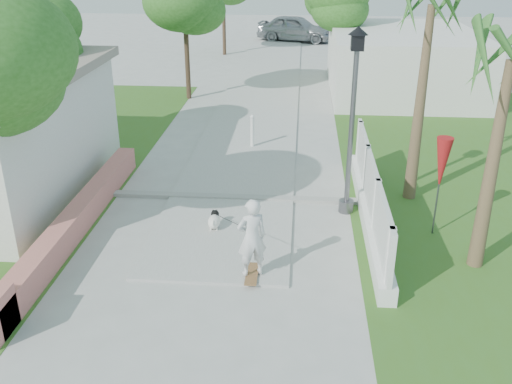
# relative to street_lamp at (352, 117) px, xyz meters

# --- Properties ---
(ground) EXTENTS (90.00, 90.00, 0.00)m
(ground) POSITION_rel_street_lamp_xyz_m (-2.90, -5.50, -2.43)
(ground) COLOR #B7B7B2
(ground) RESTS_ON ground
(path_strip) EXTENTS (3.20, 36.00, 0.06)m
(path_strip) POSITION_rel_street_lamp_xyz_m (-2.90, 14.50, -2.40)
(path_strip) COLOR #B7B7B2
(path_strip) RESTS_ON ground
(curb) EXTENTS (6.50, 0.25, 0.10)m
(curb) POSITION_rel_street_lamp_xyz_m (-2.90, 0.50, -2.38)
(curb) COLOR #999993
(curb) RESTS_ON ground
(grass_left) EXTENTS (8.00, 20.00, 0.01)m
(grass_left) POSITION_rel_street_lamp_xyz_m (-9.90, 2.50, -2.42)
(grass_left) COLOR #3C6720
(grass_left) RESTS_ON ground
(grass_right) EXTENTS (8.00, 20.00, 0.01)m
(grass_right) POSITION_rel_street_lamp_xyz_m (4.10, 2.50, -2.42)
(grass_right) COLOR #3C6720
(grass_right) RESTS_ON ground
(pink_wall) EXTENTS (0.45, 8.20, 0.80)m
(pink_wall) POSITION_rel_street_lamp_xyz_m (-6.20, -1.95, -2.11)
(pink_wall) COLOR #CA7467
(pink_wall) RESTS_ON ground
(lattice_fence) EXTENTS (0.35, 7.00, 1.50)m
(lattice_fence) POSITION_rel_street_lamp_xyz_m (0.50, -0.50, -1.88)
(lattice_fence) COLOR white
(lattice_fence) RESTS_ON ground
(building_right) EXTENTS (6.00, 8.00, 2.60)m
(building_right) POSITION_rel_street_lamp_xyz_m (3.10, 12.50, -1.13)
(building_right) COLOR silver
(building_right) RESTS_ON ground
(street_lamp) EXTENTS (0.44, 0.44, 4.44)m
(street_lamp) POSITION_rel_street_lamp_xyz_m (0.00, 0.00, 0.00)
(street_lamp) COLOR #59595E
(street_lamp) RESTS_ON ground
(bollard) EXTENTS (0.14, 0.14, 1.09)m
(bollard) POSITION_rel_street_lamp_xyz_m (-2.70, 4.50, -1.84)
(bollard) COLOR white
(bollard) RESTS_ON ground
(patio_umbrella) EXTENTS (0.36, 0.36, 2.30)m
(patio_umbrella) POSITION_rel_street_lamp_xyz_m (1.90, -1.00, -0.74)
(patio_umbrella) COLOR #59595E
(patio_umbrella) RESTS_ON ground
(tree_left_mid) EXTENTS (3.20, 3.20, 4.85)m
(tree_left_mid) POSITION_rel_street_lamp_xyz_m (-8.38, 2.98, 1.07)
(tree_left_mid) COLOR #4C3826
(tree_left_mid) RESTS_ON ground
(tree_path_left) EXTENTS (3.40, 3.40, 5.23)m
(tree_path_left) POSITION_rel_street_lamp_xyz_m (-5.88, 10.48, 1.39)
(tree_path_left) COLOR #4C3826
(tree_path_left) RESTS_ON ground
(tree_path_right) EXTENTS (3.00, 3.00, 4.79)m
(tree_path_right) POSITION_rel_street_lamp_xyz_m (0.32, 14.48, 1.07)
(tree_path_right) COLOR #4C3826
(tree_path_right) RESTS_ON ground
(palm_far) EXTENTS (1.80, 1.80, 5.30)m
(palm_far) POSITION_rel_street_lamp_xyz_m (1.70, 1.00, 2.06)
(palm_far) COLOR brown
(palm_far) RESTS_ON ground
(palm_near) EXTENTS (1.80, 1.80, 4.70)m
(palm_near) POSITION_rel_street_lamp_xyz_m (2.50, -2.30, 1.53)
(palm_near) COLOR brown
(palm_near) RESTS_ON ground
(skateboarder) EXTENTS (1.39, 2.59, 1.71)m
(skateboarder) POSITION_rel_street_lamp_xyz_m (-2.55, -2.31, -1.67)
(skateboarder) COLOR brown
(skateboarder) RESTS_ON ground
(dog) EXTENTS (0.30, 0.64, 0.43)m
(dog) POSITION_rel_street_lamp_xyz_m (-3.09, -1.20, -2.19)
(dog) COLOR white
(dog) RESTS_ON ground
(parked_car) EXTENTS (5.23, 3.08, 1.67)m
(parked_car) POSITION_rel_street_lamp_xyz_m (-1.70, 25.54, -1.59)
(parked_car) COLOR #B5B8BD
(parked_car) RESTS_ON ground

